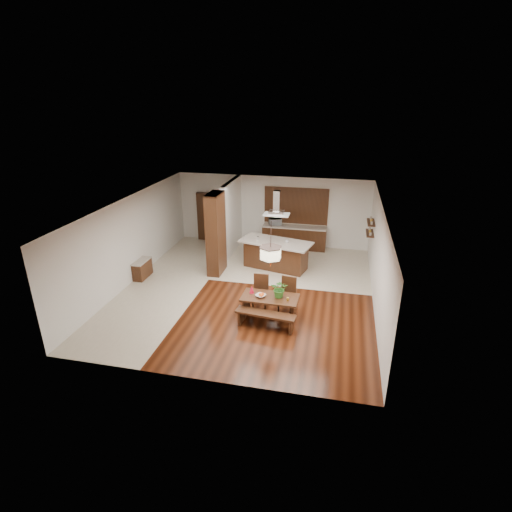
% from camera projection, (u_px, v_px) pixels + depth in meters
% --- Properties ---
extents(room_shell, '(9.00, 9.04, 2.92)m').
position_uv_depth(room_shell, '(247.00, 231.00, 12.32)').
color(room_shell, '#331509').
rests_on(room_shell, ground).
extents(tile_hallway, '(2.50, 9.00, 0.01)m').
position_uv_depth(tile_hallway, '(169.00, 282.00, 13.64)').
color(tile_hallway, beige).
rests_on(tile_hallway, ground).
extents(tile_kitchen, '(5.50, 4.00, 0.01)m').
position_uv_depth(tile_kitchen, '(295.00, 264.00, 15.11)').
color(tile_kitchen, beige).
rests_on(tile_kitchen, ground).
extents(soffit_band, '(8.00, 9.00, 0.02)m').
position_uv_depth(soffit_band, '(246.00, 205.00, 12.00)').
color(soffit_band, '#421F10').
rests_on(soffit_band, room_shell).
extents(partition_pier, '(0.45, 1.00, 2.90)m').
position_uv_depth(partition_pier, '(216.00, 234.00, 13.91)').
color(partition_pier, black).
rests_on(partition_pier, ground).
extents(partition_stub, '(0.18, 2.40, 2.90)m').
position_uv_depth(partition_stub, '(232.00, 217.00, 15.81)').
color(partition_stub, silver).
rests_on(partition_stub, ground).
extents(hallway_console, '(0.37, 0.88, 0.63)m').
position_uv_depth(hallway_console, '(142.00, 269.00, 13.92)').
color(hallway_console, black).
rests_on(hallway_console, ground).
extents(hallway_doorway, '(1.10, 0.20, 2.10)m').
position_uv_depth(hallway_doorway, '(210.00, 217.00, 17.21)').
color(hallway_doorway, black).
rests_on(hallway_doorway, ground).
extents(rear_counter, '(2.60, 0.62, 0.95)m').
position_uv_depth(rear_counter, '(294.00, 237.00, 16.52)').
color(rear_counter, black).
rests_on(rear_counter, ground).
extents(kitchen_window, '(2.60, 0.08, 1.50)m').
position_uv_depth(kitchen_window, '(296.00, 206.00, 16.27)').
color(kitchen_window, brown).
rests_on(kitchen_window, room_shell).
extents(shelf_lower, '(0.26, 0.90, 0.04)m').
position_uv_depth(shelf_lower, '(370.00, 233.00, 14.15)').
color(shelf_lower, black).
rests_on(shelf_lower, room_shell).
extents(shelf_upper, '(0.26, 0.90, 0.04)m').
position_uv_depth(shelf_upper, '(371.00, 222.00, 14.00)').
color(shelf_upper, black).
rests_on(shelf_upper, room_shell).
extents(dining_table, '(1.62, 0.84, 0.67)m').
position_uv_depth(dining_table, '(270.00, 302.00, 11.36)').
color(dining_table, black).
rests_on(dining_table, ground).
extents(dining_bench, '(1.70, 0.55, 0.47)m').
position_uv_depth(dining_bench, '(265.00, 320.00, 10.93)').
color(dining_bench, black).
rests_on(dining_bench, ground).
extents(dining_chair_left, '(0.47, 0.47, 1.02)m').
position_uv_depth(dining_chair_left, '(260.00, 292.00, 11.88)').
color(dining_chair_left, black).
rests_on(dining_chair_left, ground).
extents(dining_chair_right, '(0.52, 0.52, 1.03)m').
position_uv_depth(dining_chair_right, '(287.00, 295.00, 11.70)').
color(dining_chair_right, black).
rests_on(dining_chair_right, ground).
extents(pendant_lantern, '(0.64, 0.64, 1.31)m').
position_uv_depth(pendant_lantern, '(271.00, 245.00, 10.69)').
color(pendant_lantern, beige).
rests_on(pendant_lantern, room_shell).
extents(foliage_plant, '(0.48, 0.41, 0.52)m').
position_uv_depth(foliage_plant, '(280.00, 289.00, 11.17)').
color(foliage_plant, '#347627').
rests_on(foliage_plant, dining_table).
extents(fruit_bowl, '(0.36, 0.36, 0.07)m').
position_uv_depth(fruit_bowl, '(261.00, 296.00, 11.28)').
color(fruit_bowl, beige).
rests_on(fruit_bowl, dining_table).
extents(napkin_cone, '(0.17, 0.17, 0.22)m').
position_uv_depth(napkin_cone, '(252.00, 289.00, 11.47)').
color(napkin_cone, red).
rests_on(napkin_cone, dining_table).
extents(gold_ornament, '(0.09, 0.09, 0.10)m').
position_uv_depth(gold_ornament, '(288.00, 299.00, 11.06)').
color(gold_ornament, gold).
rests_on(gold_ornament, dining_table).
extents(kitchen_island, '(2.75, 1.69, 1.06)m').
position_uv_depth(kitchen_island, '(276.00, 254.00, 14.59)').
color(kitchen_island, black).
rests_on(kitchen_island, ground).
extents(range_hood, '(0.90, 0.55, 0.87)m').
position_uv_depth(range_hood, '(277.00, 203.00, 13.87)').
color(range_hood, silver).
rests_on(range_hood, room_shell).
extents(island_cup, '(0.15, 0.15, 0.09)m').
position_uv_depth(island_cup, '(287.00, 241.00, 14.21)').
color(island_cup, white).
rests_on(island_cup, kitchen_island).
extents(microwave, '(0.59, 0.51, 0.27)m').
position_uv_depth(microwave, '(275.00, 222.00, 16.45)').
color(microwave, '#BABEC2').
rests_on(microwave, rear_counter).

